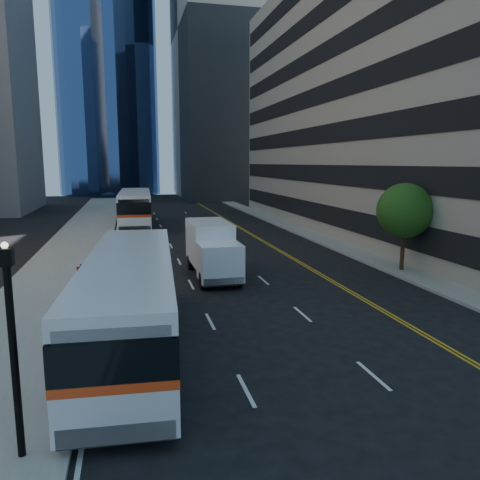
{
  "coord_description": "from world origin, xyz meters",
  "views": [
    {
      "loc": [
        -6.54,
        -16.05,
        6.41
      ],
      "look_at": [
        -1.52,
        5.07,
        2.8
      ],
      "focal_mm": 35.0,
      "sensor_mm": 36.0,
      "label": 1
    }
  ],
  "objects_px": {
    "bus_rear": "(135,207)",
    "street_tree": "(405,211)",
    "lamp_post": "(13,342)",
    "box_truck": "(212,249)",
    "bus_front": "(131,299)"
  },
  "relations": [
    {
      "from": "lamp_post",
      "to": "bus_front",
      "type": "relative_size",
      "value": 0.35
    },
    {
      "from": "bus_rear",
      "to": "street_tree",
      "type": "bearing_deg",
      "value": -56.92
    },
    {
      "from": "bus_front",
      "to": "box_truck",
      "type": "distance_m",
      "value": 10.6
    },
    {
      "from": "bus_front",
      "to": "bus_rear",
      "type": "height_order",
      "value": "bus_rear"
    },
    {
      "from": "lamp_post",
      "to": "box_truck",
      "type": "distance_m",
      "value": 17.01
    },
    {
      "from": "box_truck",
      "to": "street_tree",
      "type": "bearing_deg",
      "value": -8.16
    },
    {
      "from": "bus_rear",
      "to": "box_truck",
      "type": "relative_size",
      "value": 2.15
    },
    {
      "from": "bus_front",
      "to": "bus_rear",
      "type": "distance_m",
      "value": 32.63
    },
    {
      "from": "bus_front",
      "to": "bus_rear",
      "type": "bearing_deg",
      "value": 92.36
    },
    {
      "from": "bus_rear",
      "to": "box_truck",
      "type": "xyz_separation_m",
      "value": [
        3.86,
        -23.02,
        -0.31
      ]
    },
    {
      "from": "street_tree",
      "to": "bus_front",
      "type": "distance_m",
      "value": 17.67
    },
    {
      "from": "street_tree",
      "to": "bus_rear",
      "type": "height_order",
      "value": "street_tree"
    },
    {
      "from": "bus_rear",
      "to": "box_truck",
      "type": "bearing_deg",
      "value": -78.77
    },
    {
      "from": "lamp_post",
      "to": "box_truck",
      "type": "relative_size",
      "value": 0.71
    },
    {
      "from": "lamp_post",
      "to": "box_truck",
      "type": "xyz_separation_m",
      "value": [
        6.91,
        15.5,
        -1.11
      ]
    }
  ]
}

